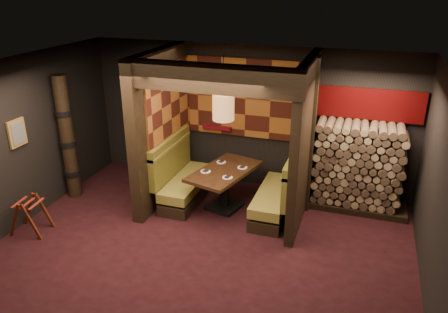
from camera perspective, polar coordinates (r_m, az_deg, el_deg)
floor at (r=7.00m, az=-3.47°, el=-12.74°), size 6.50×5.50×0.02m
ceiling at (r=5.84m, az=-4.13°, el=10.93°), size 6.50×5.50×0.02m
wall_back at (r=8.73m, az=3.06°, el=5.15°), size 6.50×0.02×2.85m
wall_front at (r=4.24m, az=-18.53°, el=-16.74°), size 6.50×0.02×2.85m
wall_left at (r=8.03m, az=-25.88°, el=1.27°), size 0.02×5.50×2.85m
wall_right at (r=5.98m, az=26.77°, el=-5.91°), size 0.02×5.50×2.85m
partition_left at (r=8.21m, az=-8.20°, el=3.81°), size 0.20×2.20×2.85m
partition_right at (r=7.50m, az=10.45°, el=1.84°), size 0.15×2.10×2.85m
header_beam at (r=6.53m, az=-1.91°, el=10.16°), size 2.85×0.18×0.44m
tapa_back_panel at (r=8.58m, az=2.86°, el=7.59°), size 2.40×0.06×1.55m
tapa_side_panel at (r=8.18m, az=-7.07°, el=6.93°), size 0.04×1.85×1.45m
lacquer_shelf at (r=8.88m, az=-0.91°, el=3.82°), size 0.60×0.12×0.07m
booth_bench_left at (r=8.44m, az=-5.45°, el=-3.05°), size 0.68×1.60×1.14m
booth_bench_right at (r=7.92m, az=7.24°, el=-4.92°), size 0.68×1.60×1.14m
dining_table at (r=8.00m, az=0.03°, el=-3.28°), size 1.15×1.63×0.78m
place_settings at (r=7.90m, az=0.03°, el=-1.67°), size 0.76×0.79×0.03m
pendant_lamp at (r=7.45m, az=-0.09°, el=6.47°), size 0.37×0.37×1.11m
framed_picture at (r=8.01m, az=-25.41°, el=2.79°), size 0.05×0.36×0.46m
luggage_rack at (r=8.06m, az=-24.02°, el=-6.88°), size 0.67×0.51×0.67m
totem_column at (r=8.74m, az=-19.78°, el=2.18°), size 0.31×0.31×2.40m
firewood_stack at (r=8.28m, az=17.59°, el=-1.40°), size 1.73×0.70×1.64m
mosaic_header at (r=8.23m, az=18.57°, el=6.50°), size 1.83×0.10×0.56m
bay_front_post at (r=7.73m, az=11.40°, el=2.41°), size 0.08×0.08×2.85m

